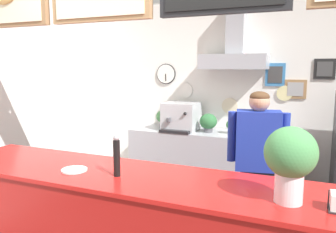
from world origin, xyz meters
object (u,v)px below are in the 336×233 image
object	(u,v)px
potted_thyme	(232,126)
basil_vase	(290,159)
potted_rosemary	(164,117)
shop_worker	(257,168)
potted_oregano	(208,122)
pepper_grinder	(117,156)
espresso_machine	(181,117)
condiment_plate	(74,170)

from	to	relation	value
potted_thyme	basil_vase	bearing A→B (deg)	-70.72
potted_thyme	basil_vase	world-z (taller)	basil_vase
potted_rosemary	basil_vase	distance (m)	3.14
potted_rosemary	shop_worker	bearing A→B (deg)	-40.09
potted_oregano	pepper_grinder	bearing A→B (deg)	-89.20
potted_thyme	pepper_grinder	world-z (taller)	pepper_grinder
potted_oregano	basil_vase	size ratio (longest dim) A/B	0.59
pepper_grinder	potted_thyme	bearing A→B (deg)	83.34
espresso_machine	potted_oregano	distance (m)	0.41
potted_rosemary	condiment_plate	world-z (taller)	potted_rosemary
potted_thyme	pepper_grinder	size ratio (longest dim) A/B	0.64
potted_thyme	potted_rosemary	size ratio (longest dim) A/B	0.71
potted_thyme	basil_vase	distance (m)	2.61
potted_oregano	basil_vase	xyz separation A→B (m)	(1.18, -2.44, 0.24)
potted_rosemary	potted_thyme	bearing A→B (deg)	-3.05
shop_worker	basil_vase	size ratio (longest dim) A/B	3.58
potted_oregano	potted_rosemary	world-z (taller)	potted_rosemary
espresso_machine	potted_oregano	bearing A→B (deg)	-1.52
shop_worker	potted_thyme	bearing A→B (deg)	-78.42
shop_worker	potted_oregano	distance (m)	1.50
potted_rosemary	condiment_plate	bearing A→B (deg)	-81.43
pepper_grinder	condiment_plate	size ratio (longest dim) A/B	1.56
shop_worker	pepper_grinder	xyz separation A→B (m)	(-0.80, -1.20, 0.33)
shop_worker	potted_oregano	xyz separation A→B (m)	(-0.84, 1.22, 0.20)
potted_oregano	condiment_plate	world-z (taller)	potted_oregano
espresso_machine	potted_rosemary	world-z (taller)	espresso_machine
shop_worker	espresso_machine	bearing A→B (deg)	-55.90
shop_worker	potted_rosemary	xyz separation A→B (m)	(-1.54, 1.30, 0.21)
pepper_grinder	basil_vase	world-z (taller)	basil_vase
potted_oregano	potted_thyme	xyz separation A→B (m)	(0.32, 0.02, -0.04)
pepper_grinder	shop_worker	bearing A→B (deg)	56.24
basil_vase	potted_oregano	bearing A→B (deg)	115.78
potted_oregano	condiment_plate	xyz separation A→B (m)	(-0.33, -2.44, -0.00)
espresso_machine	potted_oregano	size ratio (longest dim) A/B	1.98
shop_worker	potted_rosemary	size ratio (longest dim) A/B	5.92
potted_thyme	condiment_plate	bearing A→B (deg)	-104.68
shop_worker	basil_vase	world-z (taller)	shop_worker
condiment_plate	shop_worker	bearing A→B (deg)	46.38
espresso_machine	potted_thyme	xyz separation A→B (m)	(0.72, 0.01, -0.09)
pepper_grinder	basil_vase	size ratio (longest dim) A/B	0.67
basil_vase	potted_thyme	bearing A→B (deg)	109.28
potted_rosemary	condiment_plate	size ratio (longest dim) A/B	1.40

